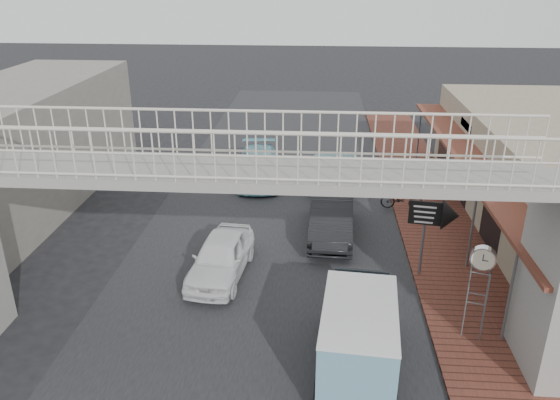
% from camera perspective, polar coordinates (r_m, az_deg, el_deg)
% --- Properties ---
extents(ground, '(120.00, 120.00, 0.00)m').
position_cam_1_polar(ground, '(18.41, -1.81, -7.91)').
color(ground, black).
rests_on(ground, ground).
extents(road_strip, '(10.00, 60.00, 0.01)m').
position_cam_1_polar(road_strip, '(18.40, -1.81, -7.89)').
color(road_strip, black).
rests_on(road_strip, ground).
extents(sidewalk, '(3.00, 40.00, 0.10)m').
position_cam_1_polar(sidewalk, '(21.47, 16.62, -4.02)').
color(sidewalk, brown).
rests_on(sidewalk, ground).
extents(footbridge, '(16.40, 2.40, 6.34)m').
position_cam_1_polar(footbridge, '(13.39, -3.74, -4.98)').
color(footbridge, gray).
rests_on(footbridge, ground).
extents(building_far_left, '(5.00, 14.00, 5.00)m').
position_cam_1_polar(building_far_left, '(26.11, -25.30, 5.31)').
color(building_far_left, gray).
rests_on(building_far_left, ground).
extents(white_hatchback, '(2.03, 4.20, 1.38)m').
position_cam_1_polar(white_hatchback, '(18.21, -6.20, -5.91)').
color(white_hatchback, white).
rests_on(white_hatchback, ground).
extents(dark_sedan, '(1.71, 4.59, 1.50)m').
position_cam_1_polar(dark_sedan, '(20.78, 5.36, -1.87)').
color(dark_sedan, black).
rests_on(dark_sedan, ground).
extents(angkot_curb, '(2.59, 4.96, 1.33)m').
position_cam_1_polar(angkot_curb, '(26.30, 5.64, 3.35)').
color(angkot_curb, '#70B5C3').
rests_on(angkot_curb, ground).
extents(angkot_far, '(2.49, 5.12, 1.44)m').
position_cam_1_polar(angkot_far, '(26.34, -2.25, 3.59)').
color(angkot_far, '#74BCC9').
rests_on(angkot_far, ground).
extents(angkot_van, '(2.18, 4.19, 1.99)m').
position_cam_1_polar(angkot_van, '(14.00, 8.25, -13.07)').
color(angkot_van, black).
rests_on(angkot_van, ground).
extents(motorcycle_near, '(1.80, 0.75, 0.92)m').
position_cam_1_polar(motorcycle_near, '(23.47, 12.62, 0.14)').
color(motorcycle_near, black).
rests_on(motorcycle_near, sidewalk).
extents(motorcycle_far, '(1.93, 1.00, 1.12)m').
position_cam_1_polar(motorcycle_far, '(27.31, 15.89, 3.29)').
color(motorcycle_far, black).
rests_on(motorcycle_far, sidewalk).
extents(street_clock, '(0.70, 0.65, 2.71)m').
position_cam_1_polar(street_clock, '(15.36, 20.39, -6.12)').
color(street_clock, '#59595B').
rests_on(street_clock, sidewalk).
extents(arrow_sign, '(1.61, 1.04, 2.70)m').
position_cam_1_polar(arrow_sign, '(17.96, 17.10, -1.61)').
color(arrow_sign, '#59595B').
rests_on(arrow_sign, sidewalk).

